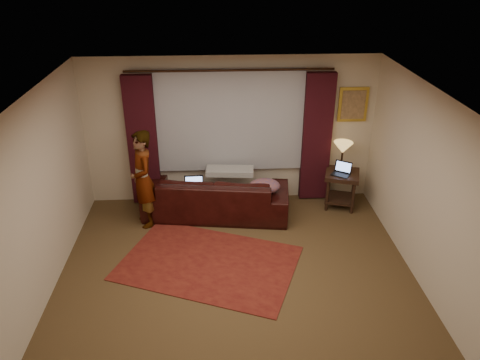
# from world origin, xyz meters

# --- Properties ---
(floor) EXTENTS (5.00, 5.00, 0.01)m
(floor) POSITION_xyz_m (0.00, 0.00, -0.01)
(floor) COLOR #523B21
(floor) RESTS_ON ground
(ceiling) EXTENTS (5.00, 5.00, 0.02)m
(ceiling) POSITION_xyz_m (0.00, 0.00, 2.60)
(ceiling) COLOR silver
(ceiling) RESTS_ON ground
(wall_back) EXTENTS (5.00, 0.02, 2.60)m
(wall_back) POSITION_xyz_m (0.00, 2.50, 1.30)
(wall_back) COLOR beige
(wall_back) RESTS_ON ground
(wall_front) EXTENTS (5.00, 0.02, 2.60)m
(wall_front) POSITION_xyz_m (0.00, -2.50, 1.30)
(wall_front) COLOR beige
(wall_front) RESTS_ON ground
(wall_left) EXTENTS (0.02, 5.00, 2.60)m
(wall_left) POSITION_xyz_m (-2.50, 0.00, 1.30)
(wall_left) COLOR beige
(wall_left) RESTS_ON ground
(wall_right) EXTENTS (0.02, 5.00, 2.60)m
(wall_right) POSITION_xyz_m (2.50, 0.00, 1.30)
(wall_right) COLOR beige
(wall_right) RESTS_ON ground
(sheer_curtain) EXTENTS (2.50, 0.05, 1.80)m
(sheer_curtain) POSITION_xyz_m (0.00, 2.44, 1.50)
(sheer_curtain) COLOR #A7A6AE
(sheer_curtain) RESTS_ON wall_back
(drape_left) EXTENTS (0.50, 0.14, 2.30)m
(drape_left) POSITION_xyz_m (-1.50, 2.39, 1.18)
(drape_left) COLOR #330C13
(drape_left) RESTS_ON floor
(drape_right) EXTENTS (0.50, 0.14, 2.30)m
(drape_right) POSITION_xyz_m (1.50, 2.39, 1.18)
(drape_right) COLOR #330C13
(drape_right) RESTS_ON floor
(curtain_rod) EXTENTS (0.04, 0.04, 3.40)m
(curtain_rod) POSITION_xyz_m (0.00, 2.39, 2.38)
(curtain_rod) COLOR black
(curtain_rod) RESTS_ON wall_back
(picture_frame) EXTENTS (0.50, 0.04, 0.60)m
(picture_frame) POSITION_xyz_m (2.10, 2.47, 1.75)
(picture_frame) COLOR gold
(picture_frame) RESTS_ON wall_back
(sofa) EXTENTS (2.56, 1.37, 0.99)m
(sofa) POSITION_xyz_m (-0.26, 1.93, 0.49)
(sofa) COLOR black
(sofa) RESTS_ON floor
(throw_blanket) EXTENTS (0.83, 0.39, 0.09)m
(throw_blanket) POSITION_xyz_m (-0.02, 2.10, 0.99)
(throw_blanket) COLOR #9E9B96
(throw_blanket) RESTS_ON sofa
(clothing_pile) EXTENTS (0.54, 0.42, 0.22)m
(clothing_pile) POSITION_xyz_m (0.54, 1.73, 0.60)
(clothing_pile) COLOR #784957
(clothing_pile) RESTS_ON sofa
(laptop_sofa) EXTENTS (0.33, 0.36, 0.23)m
(laptop_sofa) POSITION_xyz_m (-0.63, 1.81, 0.61)
(laptop_sofa) COLOR black
(laptop_sofa) RESTS_ON sofa
(area_rug) EXTENTS (2.91, 2.45, 0.01)m
(area_rug) POSITION_xyz_m (-0.40, 0.49, 0.01)
(area_rug) COLOR maroon
(area_rug) RESTS_ON floor
(end_table) EXTENTS (0.71, 0.71, 0.65)m
(end_table) POSITION_xyz_m (1.93, 2.07, 0.33)
(end_table) COLOR black
(end_table) RESTS_ON floor
(tiffany_lamp) EXTENTS (0.43, 0.43, 0.53)m
(tiffany_lamp) POSITION_xyz_m (1.92, 2.17, 0.92)
(tiffany_lamp) COLOR olive
(tiffany_lamp) RESTS_ON end_table
(laptop_table) EXTENTS (0.42, 0.43, 0.21)m
(laptop_table) POSITION_xyz_m (1.87, 1.99, 0.76)
(laptop_table) COLOR black
(laptop_table) RESTS_ON end_table
(person) EXTENTS (0.62, 0.62, 1.63)m
(person) POSITION_xyz_m (-1.43, 1.67, 0.82)
(person) COLOR #9E9B96
(person) RESTS_ON floor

